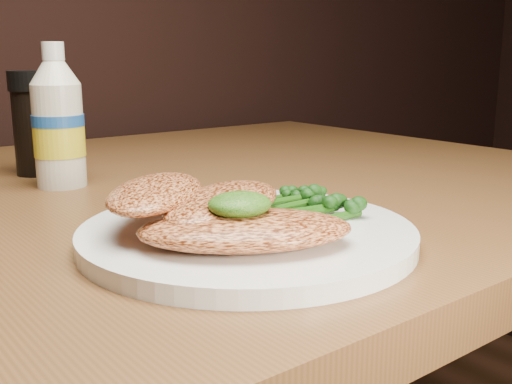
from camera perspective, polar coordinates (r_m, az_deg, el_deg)
plate at (r=0.47m, az=-0.83°, el=-3.97°), size 0.26×0.26×0.01m
chicken_front at (r=0.42m, az=-0.98°, el=-3.55°), size 0.17×0.14×0.02m
chicken_mid at (r=0.46m, az=-3.05°, el=-0.99°), size 0.16×0.13×0.02m
chicken_back at (r=0.47m, az=-9.36°, el=-0.06°), size 0.14×0.14×0.02m
pesto_front at (r=0.42m, az=-1.54°, el=-1.16°), size 0.05×0.05×0.02m
broccolini_bundle at (r=0.50m, az=2.71°, el=-1.19°), size 0.15×0.13×0.02m
mayo_bottle at (r=0.69m, az=-18.08°, el=6.81°), size 0.07×0.07×0.16m
pepper_grinder at (r=0.78m, az=-20.14°, el=6.06°), size 0.06×0.06×0.12m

